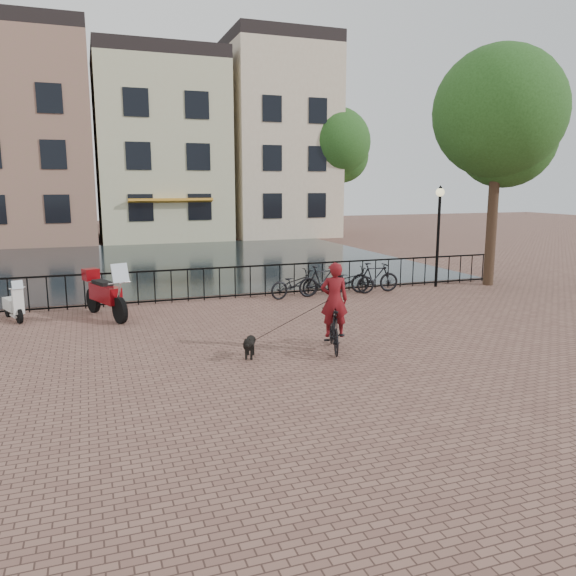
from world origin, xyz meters
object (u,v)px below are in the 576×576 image
object	(u,v)px
dog	(250,346)
scooter	(12,299)
cyclist	(334,312)
motorcycle	(105,288)
lamp_post	(439,219)

from	to	relation	value
dog	scooter	xyz separation A→B (m)	(-5.05, 5.28, 0.34)
cyclist	scooter	world-z (taller)	cyclist
motorcycle	cyclist	bearing A→B (deg)	-68.54
dog	cyclist	bearing A→B (deg)	19.21
cyclist	dog	size ratio (longest dim) A/B	2.94
lamp_post	cyclist	bearing A→B (deg)	-138.31
cyclist	motorcycle	size ratio (longest dim) A/B	0.98
motorcycle	dog	bearing A→B (deg)	-82.02
cyclist	scooter	distance (m)	8.78
cyclist	scooter	size ratio (longest dim) A/B	1.75
lamp_post	motorcycle	size ratio (longest dim) A/B	1.50
cyclist	dog	xyz separation A→B (m)	(-1.86, 0.13, -0.61)
dog	motorcycle	distance (m)	5.49
cyclist	lamp_post	bearing A→B (deg)	-120.54
lamp_post	motorcycle	distance (m)	11.32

